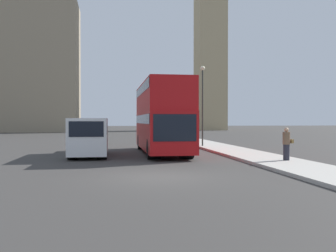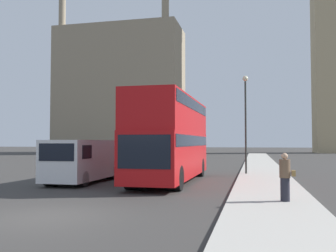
# 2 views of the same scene
# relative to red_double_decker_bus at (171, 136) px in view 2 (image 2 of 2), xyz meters

# --- Properties ---
(ground_plane) EXTENTS (300.00, 300.00, 0.00)m
(ground_plane) POSITION_rel_red_double_decker_bus_xyz_m (-1.50, -10.11, -2.52)
(ground_plane) COLOR #383533
(sidewalk_strip) EXTENTS (3.06, 120.00, 0.15)m
(sidewalk_strip) POSITION_rel_red_double_decker_bus_xyz_m (5.02, -10.11, -2.45)
(sidewalk_strip) COLOR #ADA89E
(sidewalk_strip) RESTS_ON ground_plane
(building_block_distant) EXTENTS (25.18, 11.46, 31.13)m
(building_block_distant) POSITION_rel_red_double_decker_bus_xyz_m (-22.33, 52.52, 10.28)
(building_block_distant) COLOR gray
(building_block_distant) RESTS_ON ground_plane
(red_double_decker_bus) EXTENTS (2.62, 10.38, 4.54)m
(red_double_decker_bus) POSITION_rel_red_double_decker_bus_xyz_m (0.00, 0.00, 0.00)
(red_double_decker_bus) COLOR #B71114
(red_double_decker_bus) RESTS_ON ground_plane
(white_van) EXTENTS (2.15, 5.85, 2.28)m
(white_van) POSITION_rel_red_double_decker_bus_xyz_m (-4.56, -1.33, -1.29)
(white_van) COLOR white
(white_van) RESTS_ON ground_plane
(pedestrian) EXTENTS (0.53, 0.37, 1.65)m
(pedestrian) POSITION_rel_red_double_decker_bus_xyz_m (5.46, -6.55, -1.55)
(pedestrian) COLOR #23232D
(pedestrian) RESTS_ON sidewalk_strip
(street_lamp) EXTENTS (0.36, 0.36, 6.35)m
(street_lamp) POSITION_rel_red_double_decker_bus_xyz_m (3.92, 4.73, 1.73)
(street_lamp) COLOR #2D332D
(street_lamp) RESTS_ON sidewalk_strip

